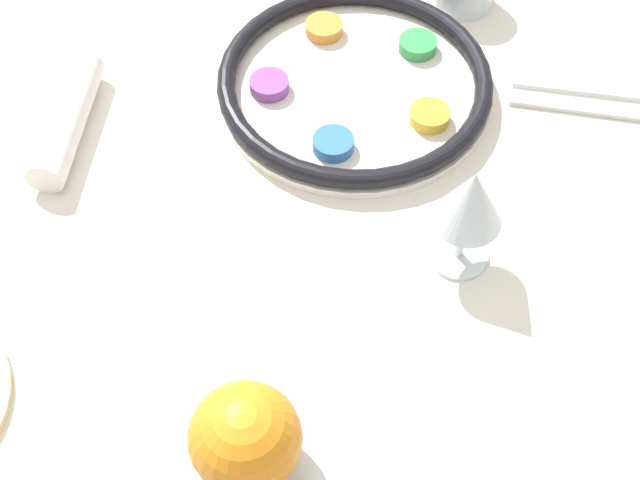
{
  "coord_description": "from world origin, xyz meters",
  "views": [
    {
      "loc": [
        0.5,
        0.14,
        1.48
      ],
      "look_at": [
        0.04,
        0.02,
        0.82
      ],
      "focal_mm": 50.0,
      "sensor_mm": 36.0,
      "label": 1
    }
  ],
  "objects_px": {
    "orange_fruit": "(245,438)",
    "napkin_roll": "(67,119)",
    "wine_glass": "(471,199)",
    "seder_plate": "(355,83)",
    "fruit_stand": "(268,460)"
  },
  "relations": [
    {
      "from": "wine_glass",
      "to": "napkin_roll",
      "type": "relative_size",
      "value": 0.71
    },
    {
      "from": "orange_fruit",
      "to": "napkin_roll",
      "type": "xyz_separation_m",
      "value": [
        -0.34,
        -0.31,
        -0.13
      ]
    },
    {
      "from": "seder_plate",
      "to": "napkin_roll",
      "type": "height_order",
      "value": "napkin_roll"
    },
    {
      "from": "seder_plate",
      "to": "fruit_stand",
      "type": "relative_size",
      "value": 1.43
    },
    {
      "from": "seder_plate",
      "to": "wine_glass",
      "type": "relative_size",
      "value": 2.44
    },
    {
      "from": "wine_glass",
      "to": "napkin_roll",
      "type": "xyz_separation_m",
      "value": [
        -0.05,
        -0.43,
        -0.07
      ]
    },
    {
      "from": "wine_glass",
      "to": "orange_fruit",
      "type": "height_order",
      "value": "orange_fruit"
    },
    {
      "from": "fruit_stand",
      "to": "orange_fruit",
      "type": "relative_size",
      "value": 2.71
    },
    {
      "from": "wine_glass",
      "to": "seder_plate",
      "type": "bearing_deg",
      "value": -141.13
    },
    {
      "from": "wine_glass",
      "to": "napkin_roll",
      "type": "bearing_deg",
      "value": -96.55
    },
    {
      "from": "fruit_stand",
      "to": "orange_fruit",
      "type": "height_order",
      "value": "orange_fruit"
    },
    {
      "from": "wine_glass",
      "to": "fruit_stand",
      "type": "bearing_deg",
      "value": -20.43
    },
    {
      "from": "orange_fruit",
      "to": "fruit_stand",
      "type": "bearing_deg",
      "value": 143.46
    },
    {
      "from": "seder_plate",
      "to": "orange_fruit",
      "type": "height_order",
      "value": "orange_fruit"
    },
    {
      "from": "seder_plate",
      "to": "napkin_roll",
      "type": "xyz_separation_m",
      "value": [
        0.14,
        -0.28,
        0.0
      ]
    }
  ]
}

